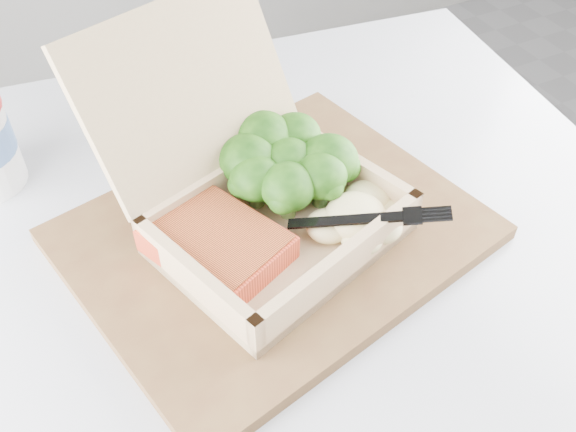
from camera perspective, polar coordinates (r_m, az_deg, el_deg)
name	(u,v)px	position (r m, az deg, el deg)	size (l,w,h in m)	color
cafe_table	(288,363)	(0.73, 0.02, -12.90)	(0.83, 0.83, 0.71)	black
serving_tray	(274,234)	(0.59, -1.25, -1.61)	(0.35, 0.28, 0.02)	brown
takeout_container	(250,183)	(0.57, -3.42, 2.92)	(0.26, 0.28, 0.18)	tan
salmon_fillet	(217,244)	(0.55, -6.33, -2.48)	(0.09, 0.11, 0.02)	#EB502E
broccoli_pile	(288,168)	(0.60, 0.04, 4.27)	(0.13, 0.13, 0.05)	#3A7A1B
mashed_potatoes	(356,216)	(0.57, 6.03, 0.04)	(0.09, 0.08, 0.03)	#F2E39D
plastic_fork	(323,219)	(0.55, 3.17, -0.27)	(0.13, 0.09, 0.02)	black
receipt	(205,125)	(0.73, -7.39, 8.03)	(0.08, 0.15, 0.00)	white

